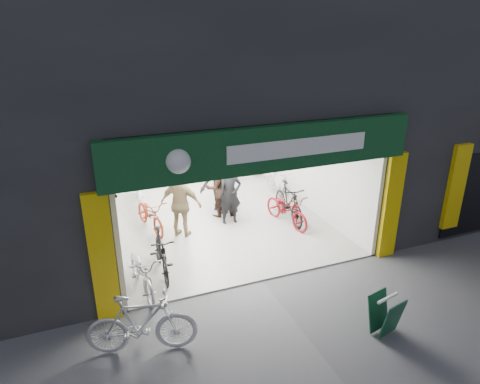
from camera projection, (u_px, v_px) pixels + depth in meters
ground at (263, 281)px, 9.41m from camera, size 60.00×60.00×0.00m
building at (223, 59)px, 12.43m from camera, size 17.00×10.27×8.00m
bike_left_front at (142, 272)px, 8.89m from camera, size 0.79×1.84×0.94m
bike_left_midfront at (161, 254)px, 9.49m from camera, size 0.58×1.75×1.04m
bike_left_midback at (150, 214)px, 11.57m from camera, size 0.94×1.84×0.92m
bike_left_back at (138, 188)px, 13.15m from camera, size 0.66×1.88×1.11m
bike_right_front at (289, 202)px, 12.11m from camera, size 0.63×1.87×1.11m
bike_right_mid at (287, 209)px, 11.88m from camera, size 0.94×1.88×0.94m
bike_right_back at (279, 184)px, 13.69m from camera, size 0.57×1.67×0.99m
parked_bike at (141, 324)px, 7.22m from camera, size 1.96×1.01×1.13m
customer_a at (230, 195)px, 11.78m from camera, size 0.64×0.42×1.76m
customer_b at (220, 188)px, 12.25m from camera, size 0.91×0.74×1.77m
customer_c at (219, 184)px, 12.60m from camera, size 1.30×1.12×1.74m
customer_d at (181, 204)px, 11.01m from camera, size 1.16×1.02×1.88m
sandwich_board at (385, 314)px, 7.70m from camera, size 0.58×0.60×0.75m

